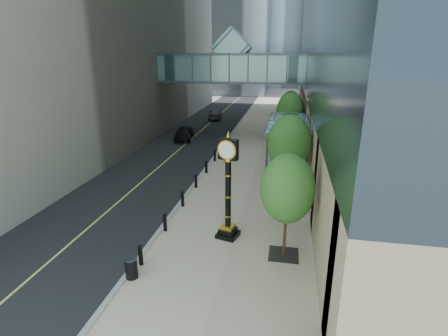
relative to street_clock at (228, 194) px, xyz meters
The scene contains 13 objects.
ground 4.92m from the street_clock, 99.52° to the right, with size 320.00×320.00×0.00m, color gray.
road 36.68m from the street_clock, 102.16° to the left, with size 8.00×180.00×0.02m, color black.
sidewalk 35.86m from the street_clock, 89.53° to the left, with size 8.00×180.00×0.06m, color tan.
curb 36.05m from the street_clock, 95.92° to the left, with size 0.25×180.00×0.07m, color gray.
skywalk 24.64m from the street_clock, 98.86° to the left, with size 17.00×4.20×5.80m.
entrance_canopy 10.32m from the street_clock, 74.18° to the left, with size 3.00×8.00×4.38m.
bollard_row 6.17m from the street_clock, 125.51° to the left, with size 0.20×16.20×0.90m.
street_trees 12.19m from the street_clock, 76.21° to the left, with size 2.70×28.42×5.55m.
street_clock is the anchor object (origin of this frame).
trash_bin 5.73m from the street_clock, 129.13° to the right, with size 0.52×0.52×0.90m, color black.
pedestrian 7.41m from the street_clock, 76.15° to the left, with size 0.63×0.41×1.73m, color #B7B0A7.
car_near 21.83m from the street_clock, 112.71° to the left, with size 1.71×4.26×1.45m, color black.
car_far 33.48m from the street_clock, 102.99° to the left, with size 1.48×4.23×1.39m, color black.
Camera 1 is at (3.46, -11.66, 9.18)m, focal length 28.00 mm.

